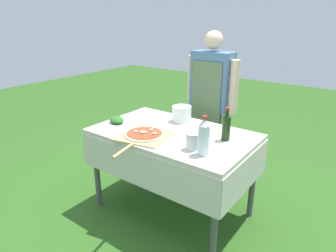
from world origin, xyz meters
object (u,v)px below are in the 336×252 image
object	(u,v)px
water_bottle	(204,137)
person_cook	(211,96)
mixing_tub	(182,114)
oil_bottle	(226,127)
prep_table	(173,143)
herb_container	(117,120)
sauce_jar	(192,142)
pizza_on_peel	(144,135)

from	to	relation	value
water_bottle	person_cook	bearing A→B (deg)	116.29
water_bottle	mixing_tub	world-z (taller)	water_bottle
oil_bottle	mixing_tub	xyz separation A→B (m)	(-0.51, 0.16, -0.03)
prep_table	herb_container	distance (m)	0.54
prep_table	person_cook	world-z (taller)	person_cook
sauce_jar	oil_bottle	bearing A→B (deg)	68.83
oil_bottle	person_cook	bearing A→B (deg)	127.16
water_bottle	sauce_jar	world-z (taller)	water_bottle
person_cook	herb_container	world-z (taller)	person_cook
mixing_tub	herb_container	bearing A→B (deg)	-137.92
mixing_tub	person_cook	bearing A→B (deg)	85.66
oil_bottle	water_bottle	distance (m)	0.32
person_cook	mixing_tub	world-z (taller)	person_cook
mixing_tub	sauce_jar	bearing A→B (deg)	-48.93
prep_table	pizza_on_peel	distance (m)	0.27
person_cook	mixing_tub	size ratio (longest dim) A/B	8.85
oil_bottle	water_bottle	size ratio (longest dim) A/B	0.93
oil_bottle	water_bottle	bearing A→B (deg)	-91.42
herb_container	prep_table	bearing A→B (deg)	13.11
sauce_jar	person_cook	bearing A→B (deg)	111.50
pizza_on_peel	sauce_jar	world-z (taller)	sauce_jar
herb_container	sauce_jar	world-z (taller)	sauce_jar
pizza_on_peel	oil_bottle	size ratio (longest dim) A/B	2.51
prep_table	sauce_jar	size ratio (longest dim) A/B	10.88
person_cook	pizza_on_peel	xyz separation A→B (m)	(-0.06, -0.94, -0.13)
person_cook	sauce_jar	world-z (taller)	person_cook
prep_table	person_cook	size ratio (longest dim) A/B	0.86
prep_table	oil_bottle	bearing A→B (deg)	13.39
herb_container	sauce_jar	xyz separation A→B (m)	(0.82, -0.07, 0.02)
mixing_tub	oil_bottle	bearing A→B (deg)	-17.78
prep_table	herb_container	size ratio (longest dim) A/B	5.60
pizza_on_peel	mixing_tub	world-z (taller)	mixing_tub
pizza_on_peel	person_cook	bearing A→B (deg)	74.27
prep_table	sauce_jar	xyz separation A→B (m)	(0.30, -0.19, 0.15)
oil_bottle	sauce_jar	distance (m)	0.32
mixing_tub	sauce_jar	xyz separation A→B (m)	(0.40, -0.45, -0.02)
person_cook	sauce_jar	xyz separation A→B (m)	(0.36, -0.91, -0.09)
sauce_jar	water_bottle	bearing A→B (deg)	-14.38
sauce_jar	mixing_tub	bearing A→B (deg)	131.07
pizza_on_peel	herb_container	world-z (taller)	herb_container
water_bottle	sauce_jar	distance (m)	0.13
prep_table	person_cook	xyz separation A→B (m)	(-0.06, 0.72, 0.23)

